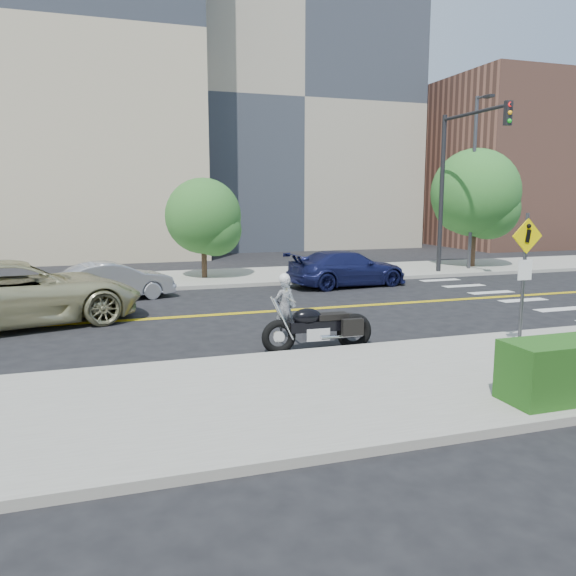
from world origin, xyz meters
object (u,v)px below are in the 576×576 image
Objects in this scene: motorcyclist at (284,306)px; motorcycle at (318,316)px; suv at (18,293)px; parked_car_silver at (114,281)px; parked_car_blue at (347,268)px; pedestrian_sign at (525,267)px.

motorcyclist reaches higher than motorcycle.
motorcycle is 0.39× the size of suv.
parked_car_silver is at bearing 119.78° from motorcycle.
parked_car_silver is at bearing 86.40° from parked_car_blue.
parked_car_silver is 0.82× the size of parked_car_blue.
parked_car_blue is at bearing 63.71° from motorcycle.
pedestrian_sign is 0.61× the size of parked_car_blue.
motorcyclist is 0.41× the size of parked_car_silver.
motorcycle reaches higher than parked_car_silver.
motorcycle is (0.41, -1.31, -0.03)m from motorcyclist.
suv is at bearing -47.59° from motorcyclist.
motorcycle is at bearing 157.90° from pedestrian_sign.
motorcycle is 8.46m from suv.
motorcyclist is 0.63× the size of motorcycle.
pedestrian_sign is at bearing -20.61° from motorcycle.
motorcycle is 0.64× the size of parked_car_silver.
parked_car_blue is (8.94, 0.41, 0.05)m from parked_car_silver.
pedestrian_sign is at bearing 172.02° from parked_car_blue.
motorcycle is at bearing -141.11° from suv.
pedestrian_sign reaches higher than parked_car_silver.
motorcycle is at bearing 145.99° from parked_car_blue.
parked_car_blue is at bearing 88.25° from pedestrian_sign.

